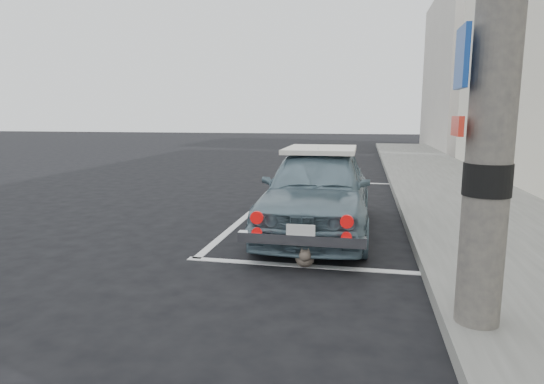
{
  "coord_description": "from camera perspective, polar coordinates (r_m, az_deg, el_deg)",
  "views": [
    {
      "loc": [
        1.12,
        -5.67,
        1.78
      ],
      "look_at": [
        -0.09,
        0.3,
        0.75
      ],
      "focal_mm": 30.0,
      "sensor_mm": 36.0,
      "label": 1
    }
  ],
  "objects": [
    {
      "name": "pline_rear",
      "position": [
        5.51,
        4.4,
        -9.25
      ],
      "size": [
        3.0,
        0.12,
        0.01
      ],
      "primitive_type": "cube",
      "color": "silver",
      "rests_on": "ground"
    },
    {
      "name": "retro_coupe",
      "position": [
        7.0,
        5.77,
        0.37
      ],
      "size": [
        1.56,
        3.87,
        1.32
      ],
      "rotation": [
        0.0,
        0.0,
        0.0
      ],
      "color": "slate",
      "rests_on": "ground"
    },
    {
      "name": "ground",
      "position": [
        6.05,
        0.26,
        -7.51
      ],
      "size": [
        80.0,
        80.0,
        0.0
      ],
      "primitive_type": "plane",
      "color": "black",
      "rests_on": "ground"
    },
    {
      "name": "sidewalk",
      "position": [
        8.13,
        26.02,
        -3.5
      ],
      "size": [
        2.8,
        40.0,
        0.15
      ],
      "primitive_type": "cube",
      "color": "slate",
      "rests_on": "ground"
    },
    {
      "name": "cat",
      "position": [
        5.45,
        4.14,
        -8.07
      ],
      "size": [
        0.28,
        0.52,
        0.28
      ],
      "rotation": [
        0.0,
        0.0,
        0.14
      ],
      "color": "#66594E",
      "rests_on": "ground"
    },
    {
      "name": "pline_side",
      "position": [
        9.08,
        -1.63,
        -1.69
      ],
      "size": [
        0.12,
        7.0,
        0.01
      ],
      "primitive_type": "cube",
      "color": "silver",
      "rests_on": "ground"
    },
    {
      "name": "pline_front",
      "position": [
        12.32,
        8.45,
        1.2
      ],
      "size": [
        3.0,
        0.12,
        0.01
      ],
      "primitive_type": "cube",
      "color": "silver",
      "rests_on": "ground"
    },
    {
      "name": "building_far",
      "position": [
        26.3,
        23.59,
        13.65
      ],
      "size": [
        3.5,
        10.0,
        8.0
      ],
      "primitive_type": "cube",
      "color": "#BBB2AA",
      "rests_on": "ground"
    }
  ]
}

